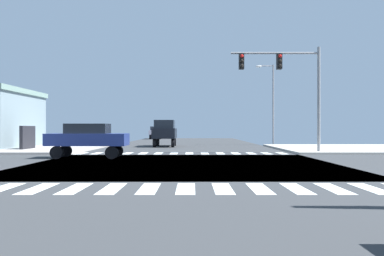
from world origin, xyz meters
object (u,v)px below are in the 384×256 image
at_px(traffic_signal_mast, 287,75).
at_px(suv_trailing_3, 167,131).
at_px(sedan_nearside_1, 158,132).
at_px(sedan_crossing_3, 90,138).
at_px(street_lamp, 273,97).

distance_m(traffic_signal_mast, suv_trailing_3, 13.28).
xyz_separation_m(sedan_nearside_1, suv_trailing_3, (3.00, -23.75, 0.28)).
bearing_deg(sedan_nearside_1, traffic_signal_mast, 109.02).
height_order(traffic_signal_mast, sedan_crossing_3, traffic_signal_mast).
height_order(traffic_signal_mast, suv_trailing_3, traffic_signal_mast).
bearing_deg(sedan_crossing_3, street_lamp, 140.66).
xyz_separation_m(traffic_signal_mast, sedan_crossing_3, (-11.79, -3.78, -3.95)).
distance_m(traffic_signal_mast, sedan_crossing_3, 12.99).
xyz_separation_m(traffic_signal_mast, street_lamp, (1.59, 12.54, -0.39)).
distance_m(sedan_crossing_3, suv_trailing_3, 13.72).
bearing_deg(sedan_crossing_3, traffic_signal_mast, 107.77).
distance_m(street_lamp, sedan_crossing_3, 21.40).
height_order(traffic_signal_mast, sedan_nearside_1, traffic_signal_mast).
relative_size(sedan_nearside_1, sedan_crossing_3, 1.00).
bearing_deg(suv_trailing_3, sedan_crossing_3, 76.04).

